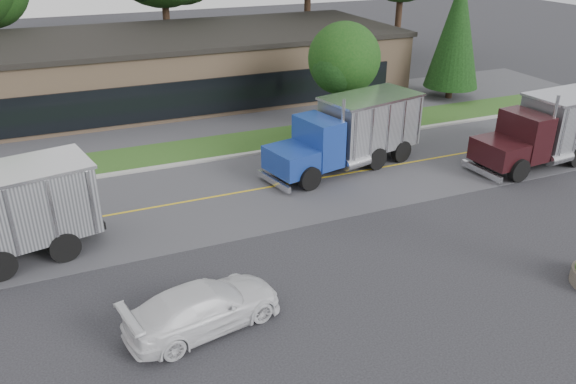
# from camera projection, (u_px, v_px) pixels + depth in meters

# --- Properties ---
(ground) EXTENTS (140.00, 140.00, 0.00)m
(ground) POSITION_uv_depth(u_px,v_px,m) (280.00, 319.00, 17.08)
(ground) COLOR #3A3A40
(ground) RESTS_ON ground
(road) EXTENTS (60.00, 8.00, 0.02)m
(road) POSITION_uv_depth(u_px,v_px,m) (203.00, 199.00, 24.57)
(road) COLOR #58585D
(road) RESTS_ON ground
(center_line) EXTENTS (60.00, 0.12, 0.01)m
(center_line) POSITION_uv_depth(u_px,v_px,m) (203.00, 199.00, 24.57)
(center_line) COLOR gold
(center_line) RESTS_ON ground
(curb) EXTENTS (60.00, 0.30, 0.12)m
(curb) POSITION_uv_depth(u_px,v_px,m) (181.00, 165.00, 28.07)
(curb) COLOR #9E9E99
(curb) RESTS_ON ground
(grass_verge) EXTENTS (60.00, 3.40, 0.03)m
(grass_verge) POSITION_uv_depth(u_px,v_px,m) (173.00, 153.00, 29.57)
(grass_verge) COLOR #274D1A
(grass_verge) RESTS_ON ground
(far_parking) EXTENTS (60.00, 7.00, 0.02)m
(far_parking) POSITION_uv_depth(u_px,v_px,m) (155.00, 125.00, 33.73)
(far_parking) COLOR #58585D
(far_parking) RESTS_ON ground
(strip_mall) EXTENTS (32.00, 12.00, 4.00)m
(strip_mall) POSITION_uv_depth(u_px,v_px,m) (164.00, 68.00, 38.57)
(strip_mall) COLOR #A08062
(strip_mall) RESTS_ON ground
(evergreen_right) EXTENTS (3.65, 3.65, 8.29)m
(evergreen_right) POSITION_uv_depth(u_px,v_px,m) (457.00, 31.00, 37.13)
(evergreen_right) COLOR #382619
(evergreen_right) RESTS_ON ground
(tree_verge) EXTENTS (4.32, 4.07, 6.17)m
(tree_verge) POSITION_uv_depth(u_px,v_px,m) (345.00, 62.00, 31.46)
(tree_verge) COLOR #382619
(tree_verge) RESTS_ON ground
(dump_truck_blue) EXTENTS (8.48, 4.24, 3.36)m
(dump_truck_blue) POSITION_uv_depth(u_px,v_px,m) (352.00, 131.00, 27.34)
(dump_truck_blue) COLOR black
(dump_truck_blue) RESTS_ON ground
(dump_truck_maroon) EXTENTS (8.09, 3.19, 3.36)m
(dump_truck_maroon) POSITION_uv_depth(u_px,v_px,m) (554.00, 127.00, 27.82)
(dump_truck_maroon) COLOR black
(dump_truck_maroon) RESTS_ON ground
(rally_car) EXTENTS (5.05, 2.88, 1.38)m
(rally_car) POSITION_uv_depth(u_px,v_px,m) (204.00, 307.00, 16.50)
(rally_car) COLOR silver
(rally_car) RESTS_ON ground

